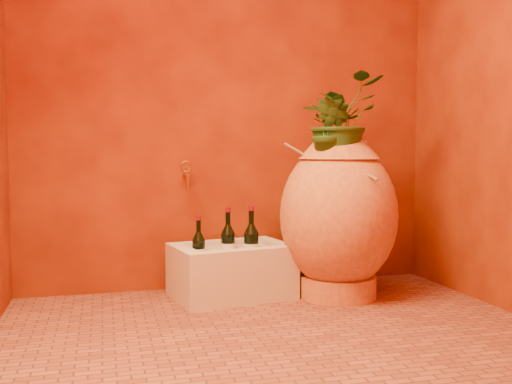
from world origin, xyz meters
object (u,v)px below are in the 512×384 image
object	(u,v)px
amphora	(338,215)
wine_bottle_b	(251,246)
wine_bottle_a	(199,251)
wine_bottle_c	(228,246)
stone_basin	(232,272)
wall_tap	(186,174)

from	to	relation	value
amphora	wine_bottle_b	xyz separation A→B (m)	(-0.47, 0.11, -0.18)
wine_bottle_a	wine_bottle_c	bearing A→B (deg)	15.56
stone_basin	wall_tap	bearing A→B (deg)	139.81
amphora	wall_tap	bearing A→B (deg)	156.67
stone_basin	wall_tap	world-z (taller)	wall_tap
stone_basin	wall_tap	xyz separation A→B (m)	(-0.22, 0.19, 0.55)
amphora	wine_bottle_c	bearing A→B (deg)	162.49
amphora	wine_bottle_a	bearing A→B (deg)	169.83
amphora	stone_basin	bearing A→B (deg)	164.83
wine_bottle_b	wine_bottle_c	size ratio (longest dim) A/B	1.04
wine_bottle_c	wall_tap	xyz separation A→B (m)	(-0.21, 0.16, 0.41)
wine_bottle_a	wine_bottle_b	distance (m)	0.29
stone_basin	wine_bottle_c	world-z (taller)	wine_bottle_c
amphora	stone_basin	distance (m)	0.68
wine_bottle_c	wall_tap	size ratio (longest dim) A/B	2.09
wine_bottle_b	wine_bottle_c	distance (m)	0.14
wine_bottle_b	wall_tap	bearing A→B (deg)	144.61
wine_bottle_b	wall_tap	size ratio (longest dim) A/B	2.17
stone_basin	wall_tap	size ratio (longest dim) A/B	4.34
stone_basin	wine_bottle_b	bearing A→B (deg)	-22.83
stone_basin	wine_bottle_b	world-z (taller)	wine_bottle_b
stone_basin	wine_bottle_a	distance (m)	0.23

